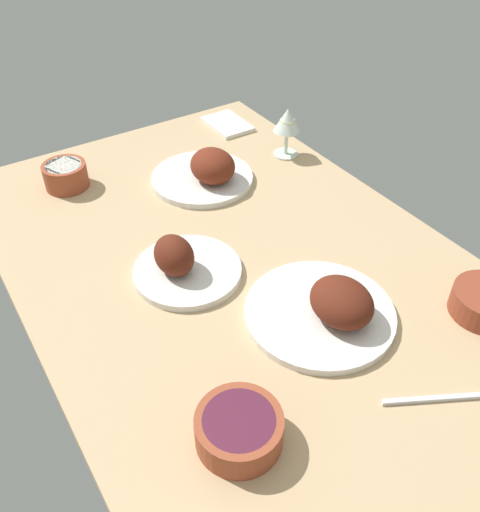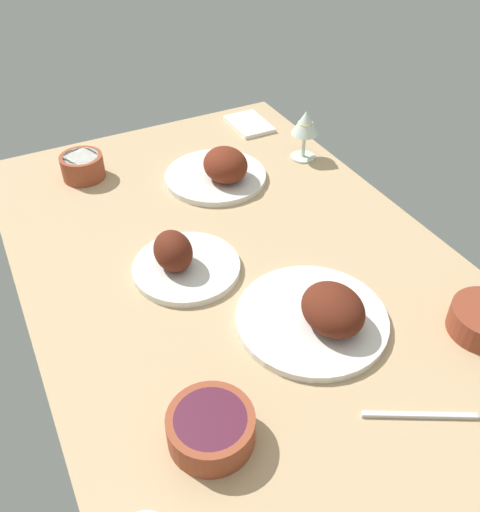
{
  "view_description": "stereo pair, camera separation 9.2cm",
  "coord_description": "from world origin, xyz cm",
  "px_view_note": "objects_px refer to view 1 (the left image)",
  "views": [
    {
      "loc": [
        -75.17,
        48.81,
        81.57
      ],
      "look_at": [
        0.0,
        0.0,
        6.0
      ],
      "focal_mm": 38.08,
      "sensor_mm": 36.0,
      "label": 1
    },
    {
      "loc": [
        -79.77,
        40.85,
        81.57
      ],
      "look_at": [
        0.0,
        0.0,
        6.0
      ],
      "focal_mm": 38.08,
      "sensor_mm": 36.0,
      "label": 2
    }
  ],
  "objects_px": {
    "plate_near_viewer": "(182,264)",
    "wine_glass": "(287,123)",
    "folded_napkin": "(227,124)",
    "bowl_cream": "(65,175)",
    "bowl_onions": "(239,429)",
    "fork_loose": "(437,399)",
    "plate_far_side": "(329,308)",
    "plate_center_main": "(208,172)"
  },
  "relations": [
    {
      "from": "plate_near_viewer",
      "to": "wine_glass",
      "type": "distance_m",
      "value": 0.57
    },
    {
      "from": "wine_glass",
      "to": "folded_napkin",
      "type": "height_order",
      "value": "wine_glass"
    },
    {
      "from": "bowl_cream",
      "to": "folded_napkin",
      "type": "xyz_separation_m",
      "value": [
        0.06,
        -0.53,
        -0.03
      ]
    },
    {
      "from": "plate_near_viewer",
      "to": "bowl_onions",
      "type": "height_order",
      "value": "plate_near_viewer"
    },
    {
      "from": "wine_glass",
      "to": "fork_loose",
      "type": "height_order",
      "value": "wine_glass"
    },
    {
      "from": "plate_near_viewer",
      "to": "folded_napkin",
      "type": "xyz_separation_m",
      "value": [
        0.53,
        -0.45,
        -0.02
      ]
    },
    {
      "from": "wine_glass",
      "to": "folded_napkin",
      "type": "xyz_separation_m",
      "value": [
        0.24,
        0.04,
        -0.09
      ]
    },
    {
      "from": "plate_far_side",
      "to": "plate_center_main",
      "type": "bearing_deg",
      "value": -5.4
    },
    {
      "from": "folded_napkin",
      "to": "plate_far_side",
      "type": "bearing_deg",
      "value": 161.46
    },
    {
      "from": "plate_near_viewer",
      "to": "plate_center_main",
      "type": "height_order",
      "value": "plate_center_main"
    },
    {
      "from": "bowl_cream",
      "to": "plate_near_viewer",
      "type": "bearing_deg",
      "value": -169.47
    },
    {
      "from": "bowl_cream",
      "to": "wine_glass",
      "type": "xyz_separation_m",
      "value": [
        -0.18,
        -0.58,
        0.06
      ]
    },
    {
      "from": "plate_center_main",
      "to": "folded_napkin",
      "type": "bearing_deg",
      "value": -41.03
    },
    {
      "from": "folded_napkin",
      "to": "bowl_cream",
      "type": "bearing_deg",
      "value": 96.75
    },
    {
      "from": "wine_glass",
      "to": "folded_napkin",
      "type": "bearing_deg",
      "value": 10.34
    },
    {
      "from": "fork_loose",
      "to": "bowl_cream",
      "type": "bearing_deg",
      "value": 135.1
    },
    {
      "from": "wine_glass",
      "to": "bowl_cream",
      "type": "bearing_deg",
      "value": 72.8
    },
    {
      "from": "plate_far_side",
      "to": "fork_loose",
      "type": "bearing_deg",
      "value": -172.61
    },
    {
      "from": "bowl_onions",
      "to": "folded_napkin",
      "type": "height_order",
      "value": "bowl_onions"
    },
    {
      "from": "bowl_cream",
      "to": "folded_napkin",
      "type": "bearing_deg",
      "value": -83.25
    },
    {
      "from": "plate_far_side",
      "to": "folded_napkin",
      "type": "distance_m",
      "value": 0.84
    },
    {
      "from": "plate_far_side",
      "to": "folded_napkin",
      "type": "height_order",
      "value": "plate_far_side"
    },
    {
      "from": "plate_near_viewer",
      "to": "folded_napkin",
      "type": "relative_size",
      "value": 1.5
    },
    {
      "from": "bowl_cream",
      "to": "wine_glass",
      "type": "height_order",
      "value": "wine_glass"
    },
    {
      "from": "plate_far_side",
      "to": "plate_center_main",
      "type": "relative_size",
      "value": 1.1
    },
    {
      "from": "bowl_cream",
      "to": "folded_napkin",
      "type": "height_order",
      "value": "bowl_cream"
    },
    {
      "from": "bowl_cream",
      "to": "plate_center_main",
      "type": "bearing_deg",
      "value": -120.39
    },
    {
      "from": "plate_center_main",
      "to": "plate_far_side",
      "type": "bearing_deg",
      "value": 174.6
    },
    {
      "from": "plate_far_side",
      "to": "folded_napkin",
      "type": "bearing_deg",
      "value": -18.54
    },
    {
      "from": "bowl_onions",
      "to": "bowl_cream",
      "type": "bearing_deg",
      "value": -1.58
    },
    {
      "from": "plate_far_side",
      "to": "bowl_onions",
      "type": "height_order",
      "value": "plate_far_side"
    },
    {
      "from": "wine_glass",
      "to": "fork_loose",
      "type": "relative_size",
      "value": 0.74
    },
    {
      "from": "plate_near_viewer",
      "to": "bowl_onions",
      "type": "distance_m",
      "value": 0.41
    },
    {
      "from": "plate_near_viewer",
      "to": "fork_loose",
      "type": "height_order",
      "value": "plate_near_viewer"
    },
    {
      "from": "plate_far_side",
      "to": "wine_glass",
      "type": "relative_size",
      "value": 2.11
    },
    {
      "from": "fork_loose",
      "to": "wine_glass",
      "type": "bearing_deg",
      "value": 99.09
    },
    {
      "from": "bowl_onions",
      "to": "wine_glass",
      "type": "height_order",
      "value": "wine_glass"
    },
    {
      "from": "plate_far_side",
      "to": "bowl_cream",
      "type": "bearing_deg",
      "value": 19.72
    },
    {
      "from": "plate_center_main",
      "to": "wine_glass",
      "type": "xyz_separation_m",
      "value": [
        0.01,
        -0.26,
        0.07
      ]
    },
    {
      "from": "folded_napkin",
      "to": "fork_loose",
      "type": "relative_size",
      "value": 0.82
    },
    {
      "from": "bowl_onions",
      "to": "wine_glass",
      "type": "relative_size",
      "value": 0.99
    },
    {
      "from": "plate_near_viewer",
      "to": "plate_center_main",
      "type": "distance_m",
      "value": 0.36
    }
  ]
}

